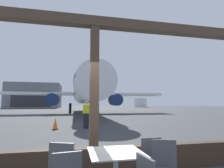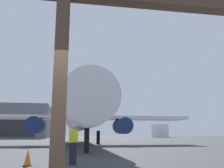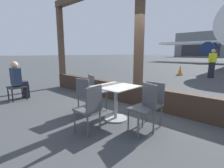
{
  "view_description": "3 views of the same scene",
  "coord_description": "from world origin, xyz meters",
  "px_view_note": "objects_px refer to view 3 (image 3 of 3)",
  "views": [
    {
      "loc": [
        -0.45,
        -4.15,
        1.54
      ],
      "look_at": [
        2.35,
        9.2,
        3.06
      ],
      "focal_mm": 28.91,
      "sensor_mm": 36.0,
      "label": 1
    },
    {
      "loc": [
        0.16,
        -3.51,
        1.32
      ],
      "look_at": [
        2.63,
        11.07,
        4.33
      ],
      "focal_mm": 39.2,
      "sensor_mm": 36.0,
      "label": 2
    },
    {
      "loc": [
        2.57,
        -3.92,
        1.49
      ],
      "look_at": [
        -0.2,
        -0.88,
        0.72
      ],
      "focal_mm": 26.27,
      "sensor_mm": 36.0,
      "label": 3
    }
  ],
  "objects_px": {
    "seated_passenger": "(18,79)",
    "distant_hangar": "(205,45)",
    "traffic_cone": "(180,70)",
    "cafe_chair_window_right": "(152,100)",
    "cafe_chair_window_left": "(95,89)",
    "dining_table": "(116,99)",
    "lounge_bench": "(17,88)",
    "cafe_chair_aisle_left": "(86,93)",
    "cafe_chair_side_extra": "(90,106)",
    "ground_crew_worker": "(212,63)",
    "cafe_chair_aisle_right": "(145,104)"
  },
  "relations": [
    {
      "from": "cafe_chair_window_left",
      "to": "cafe_chair_window_right",
      "type": "height_order",
      "value": "cafe_chair_window_left"
    },
    {
      "from": "cafe_chair_aisle_left",
      "to": "traffic_cone",
      "type": "bearing_deg",
      "value": 96.39
    },
    {
      "from": "lounge_bench",
      "to": "cafe_chair_side_extra",
      "type": "bearing_deg",
      "value": 2.15
    },
    {
      "from": "cafe_chair_window_right",
      "to": "distant_hangar",
      "type": "height_order",
      "value": "distant_hangar"
    },
    {
      "from": "seated_passenger",
      "to": "distant_hangar",
      "type": "relative_size",
      "value": 0.06
    },
    {
      "from": "cafe_chair_window_left",
      "to": "cafe_chair_window_right",
      "type": "xyz_separation_m",
      "value": [
        1.58,
        0.16,
        -0.03
      ]
    },
    {
      "from": "ground_crew_worker",
      "to": "distant_hangar",
      "type": "relative_size",
      "value": 0.09
    },
    {
      "from": "seated_passenger",
      "to": "cafe_chair_window_right",
      "type": "bearing_deg",
      "value": 15.07
    },
    {
      "from": "traffic_cone",
      "to": "dining_table",
      "type": "bearing_deg",
      "value": -78.58
    },
    {
      "from": "cafe_chair_window_right",
      "to": "traffic_cone",
      "type": "bearing_deg",
      "value": 106.63
    },
    {
      "from": "cafe_chair_aisle_right",
      "to": "lounge_bench",
      "type": "height_order",
      "value": "cafe_chair_aisle_right"
    },
    {
      "from": "cafe_chair_side_extra",
      "to": "traffic_cone",
      "type": "xyz_separation_m",
      "value": [
        -1.86,
        9.61,
        -0.21
      ]
    },
    {
      "from": "cafe_chair_side_extra",
      "to": "lounge_bench",
      "type": "bearing_deg",
      "value": -177.85
    },
    {
      "from": "cafe_chair_aisle_right",
      "to": "distant_hangar",
      "type": "distance_m",
      "value": 78.01
    },
    {
      "from": "dining_table",
      "to": "cafe_chair_side_extra",
      "type": "bearing_deg",
      "value": -84.11
    },
    {
      "from": "cafe_chair_window_right",
      "to": "seated_passenger",
      "type": "bearing_deg",
      "value": -164.93
    },
    {
      "from": "cafe_chair_window_left",
      "to": "distant_hangar",
      "type": "bearing_deg",
      "value": 101.48
    },
    {
      "from": "cafe_chair_aisle_left",
      "to": "lounge_bench",
      "type": "height_order",
      "value": "cafe_chair_aisle_left"
    },
    {
      "from": "traffic_cone",
      "to": "lounge_bench",
      "type": "bearing_deg",
      "value": -99.52
    },
    {
      "from": "cafe_chair_side_extra",
      "to": "seated_passenger",
      "type": "distance_m",
      "value": 3.51
    },
    {
      "from": "ground_crew_worker",
      "to": "distant_hangar",
      "type": "bearing_deg",
      "value": 103.65
    },
    {
      "from": "lounge_bench",
      "to": "cafe_chair_window_right",
      "type": "bearing_deg",
      "value": 16.01
    },
    {
      "from": "traffic_cone",
      "to": "distant_hangar",
      "type": "xyz_separation_m",
      "value": [
        -14.43,
        67.13,
        4.49
      ]
    },
    {
      "from": "cafe_chair_side_extra",
      "to": "ground_crew_worker",
      "type": "xyz_separation_m",
      "value": [
        0.01,
        9.64,
        0.37
      ]
    },
    {
      "from": "dining_table",
      "to": "cafe_chair_side_extra",
      "type": "height_order",
      "value": "cafe_chair_side_extra"
    },
    {
      "from": "seated_passenger",
      "to": "traffic_cone",
      "type": "relative_size",
      "value": 1.8
    },
    {
      "from": "cafe_chair_aisle_left",
      "to": "seated_passenger",
      "type": "distance_m",
      "value": 2.74
    },
    {
      "from": "cafe_chair_window_right",
      "to": "seated_passenger",
      "type": "height_order",
      "value": "seated_passenger"
    },
    {
      "from": "cafe_chair_aisle_left",
      "to": "cafe_chair_window_right",
      "type": "bearing_deg",
      "value": 18.21
    },
    {
      "from": "cafe_chair_window_right",
      "to": "cafe_chair_aisle_right",
      "type": "xyz_separation_m",
      "value": [
        0.03,
        -0.35,
        0.01
      ]
    },
    {
      "from": "cafe_chair_window_right",
      "to": "distant_hangar",
      "type": "bearing_deg",
      "value": 102.65
    },
    {
      "from": "cafe_chair_aisle_right",
      "to": "ground_crew_worker",
      "type": "relative_size",
      "value": 0.54
    },
    {
      "from": "cafe_chair_side_extra",
      "to": "seated_passenger",
      "type": "xyz_separation_m",
      "value": [
        -3.51,
        -0.06,
        0.14
      ]
    },
    {
      "from": "cafe_chair_aisle_right",
      "to": "cafe_chair_side_extra",
      "type": "height_order",
      "value": "cafe_chair_aisle_right"
    },
    {
      "from": "seated_passenger",
      "to": "distant_hangar",
      "type": "bearing_deg",
      "value": 99.45
    },
    {
      "from": "cafe_chair_window_right",
      "to": "ground_crew_worker",
      "type": "distance_m",
      "value": 8.61
    },
    {
      "from": "cafe_chair_aisle_left",
      "to": "seated_passenger",
      "type": "height_order",
      "value": "seated_passenger"
    },
    {
      "from": "cafe_chair_window_left",
      "to": "distant_hangar",
      "type": "height_order",
      "value": "distant_hangar"
    },
    {
      "from": "dining_table",
      "to": "distant_hangar",
      "type": "distance_m",
      "value": 77.76
    },
    {
      "from": "cafe_chair_window_left",
      "to": "cafe_chair_window_right",
      "type": "bearing_deg",
      "value": 5.79
    },
    {
      "from": "cafe_chair_window_left",
      "to": "lounge_bench",
      "type": "height_order",
      "value": "cafe_chair_window_left"
    },
    {
      "from": "cafe_chair_side_extra",
      "to": "cafe_chair_window_left",
      "type": "bearing_deg",
      "value": 134.51
    },
    {
      "from": "cafe_chair_aisle_left",
      "to": "cafe_chair_aisle_right",
      "type": "height_order",
      "value": "cafe_chair_aisle_right"
    },
    {
      "from": "cafe_chair_window_right",
      "to": "cafe_chair_aisle_right",
      "type": "relative_size",
      "value": 0.97
    },
    {
      "from": "seated_passenger",
      "to": "distant_hangar",
      "type": "height_order",
      "value": "distant_hangar"
    },
    {
      "from": "dining_table",
      "to": "seated_passenger",
      "type": "height_order",
      "value": "seated_passenger"
    },
    {
      "from": "cafe_chair_aisle_left",
      "to": "seated_passenger",
      "type": "bearing_deg",
      "value": -166.79
    },
    {
      "from": "cafe_chair_window_right",
      "to": "lounge_bench",
      "type": "relative_size",
      "value": 1.89
    },
    {
      "from": "cafe_chair_aisle_left",
      "to": "cafe_chair_aisle_right",
      "type": "bearing_deg",
      "value": 5.8
    },
    {
      "from": "cafe_chair_aisle_right",
      "to": "traffic_cone",
      "type": "xyz_separation_m",
      "value": [
        -2.58,
        8.88,
        -0.23
      ]
    }
  ]
}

